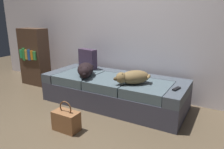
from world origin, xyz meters
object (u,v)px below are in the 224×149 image
Objects in this scene: dog_dark at (85,70)px; throw_pillow at (88,59)px; bookshelf at (34,57)px; dog_tan at (133,77)px; handbag at (66,120)px; tv_remote at (176,89)px; couch at (114,90)px.

dog_dark is 1.59× the size of throw_pillow.
dog_dark is 1.48m from bookshelf.
dog_tan is at bearing -21.06° from throw_pillow.
throw_pillow is at bearing 113.90° from handbag.
dog_tan is at bearing 1.33° from dog_dark.
tv_remote is 0.44× the size of throw_pillow.
tv_remote is at bearing -6.12° from couch.
dog_dark reaches higher than tv_remote.
throw_pillow is 0.90× the size of handbag.
couch is at bearing -171.18° from tv_remote.
bookshelf is (-1.85, 0.11, 0.33)m from couch.
throw_pillow is (-1.04, 0.40, 0.08)m from dog_tan.
dog_dark is at bearing -161.76° from tv_remote.
dog_tan is 0.42× the size of bookshelf.
dog_tan is at bearing -7.10° from bookshelf.
handbag is 0.34× the size of bookshelf.
throw_pillow is 1.21m from bookshelf.
couch is 0.54m from dog_dark.
dog_tan is (0.78, 0.02, -0.01)m from dog_dark.
handbag is at bearing -96.53° from couch.
dog_dark is 1.43× the size of handbag.
handbag is 2.09m from bookshelf.
tv_remote is 2.83m from bookshelf.
bookshelf reaches higher than handbag.
couch reaches higher than handbag.
dog_tan reaches higher than couch.
bookshelf is at bearing 176.47° from couch.
tv_remote is at bearing 5.94° from dog_tan.
tv_remote reaches higher than couch.
dog_tan is at bearing -159.13° from tv_remote.
dog_tan reaches higher than handbag.
dog_dark is at bearing 109.51° from handbag.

